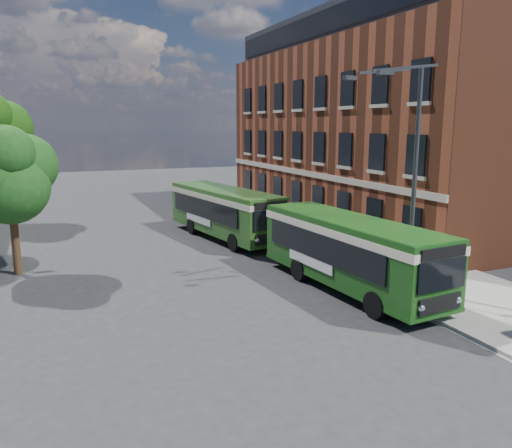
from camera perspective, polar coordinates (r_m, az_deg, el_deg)
name	(u,v)px	position (r m, az deg, el deg)	size (l,w,h in m)	color
ground	(273,294)	(20.56, 1.92, -8.05)	(120.00, 120.00, 0.00)	#29292B
pavement	(322,238)	(30.52, 7.52, -1.55)	(6.00, 48.00, 0.15)	gray
kerb_line	(276,243)	(29.13, 2.33, -2.22)	(0.12, 48.00, 0.01)	beige
brick_office	(381,122)	(36.99, 14.14, 11.21)	(12.10, 26.00, 14.20)	brown
street_lamp	(407,177)	(20.43, 16.91, 5.14)	(2.96, 2.38, 9.00)	#36393B
bus_stop_sign	(458,271)	(19.95, 22.11, -4.97)	(0.35, 0.08, 2.52)	#36393B
bus_front	(350,247)	(21.01, 10.68, -2.61)	(3.33, 9.96, 3.02)	#194D15
bus_rear	(225,209)	(30.17, -3.61, 1.78)	(4.16, 10.31, 3.02)	#2B5B1E
pedestrian_a	(398,270)	(20.93, 15.94, -5.09)	(0.67, 0.44, 1.82)	black
pedestrian_b	(375,260)	(22.38, 13.49, -4.05)	(0.83, 0.65, 1.71)	black
tree_left	(10,175)	(24.84, -26.27, 5.09)	(4.04, 3.84, 6.82)	#332212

